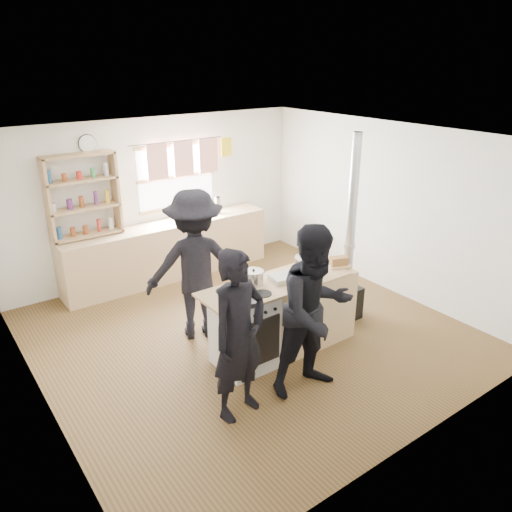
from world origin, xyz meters
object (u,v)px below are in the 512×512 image
object	(u,v)px
person_near_right	(315,311)
person_far	(195,265)
person_near_left	(239,336)
roast_tray	(285,277)
flue_heater	(347,273)
stockpot_counter	(308,266)
thermos	(218,205)
cooking_island	(285,315)
bread_board	(339,262)
stockpot_stove	(254,277)
skillet_greens	(247,300)

from	to	relation	value
person_near_right	person_far	size ratio (longest dim) A/B	0.97
person_near_left	roast_tray	bearing A→B (deg)	20.03
roast_tray	flue_heater	distance (m)	1.25
stockpot_counter	thermos	bearing A→B (deg)	80.06
cooking_island	flue_heater	world-z (taller)	flue_heater
bread_board	person_near_right	size ratio (longest dim) A/B	0.18
cooking_island	stockpot_stove	size ratio (longest dim) A/B	8.52
stockpot_stove	flue_heater	size ratio (longest dim) A/B	0.09
person_near_left	person_near_right	size ratio (longest dim) A/B	0.95
skillet_greens	bread_board	bearing A→B (deg)	5.50
bread_board	person_near_left	xyz separation A→B (m)	(-1.87, -0.56, -0.11)
person_far	bread_board	bearing A→B (deg)	167.41
bread_board	flue_heater	bearing A→B (deg)	28.07
stockpot_stove	person_near_left	bearing A→B (deg)	-133.45
cooking_island	skillet_greens	distance (m)	0.88
roast_tray	person_near_left	size ratio (longest dim) A/B	0.21
person_far	cooking_island	bearing A→B (deg)	148.04
bread_board	person_near_left	world-z (taller)	person_near_left
flue_heater	person_near_right	bearing A→B (deg)	-147.35
cooking_island	person_far	bearing A→B (deg)	125.56
roast_tray	stockpot_stove	world-z (taller)	stockpot_stove
thermos	bread_board	bearing A→B (deg)	-90.50
flue_heater	person_near_right	distance (m)	1.70
thermos	person_near_right	size ratio (longest dim) A/B	0.15
cooking_island	bread_board	bearing A→B (deg)	-5.75
stockpot_counter	person_near_left	world-z (taller)	person_near_left
stockpot_counter	flue_heater	bearing A→B (deg)	10.51
roast_tray	stockpot_stove	bearing A→B (deg)	159.27
stockpot_counter	person_near_right	size ratio (longest dim) A/B	0.17
stockpot_stove	person_far	distance (m)	0.87
thermos	person_far	size ratio (longest dim) A/B	0.14
bread_board	person_near_right	xyz separation A→B (m)	(-1.01, -0.69, -0.06)
thermos	roast_tray	size ratio (longest dim) A/B	0.73
skillet_greens	stockpot_stove	bearing A→B (deg)	46.23
thermos	cooking_island	size ratio (longest dim) A/B	0.14
stockpot_counter	person_near_left	bearing A→B (deg)	-156.35
cooking_island	roast_tray	bearing A→B (deg)	-147.92
stockpot_counter	flue_heater	world-z (taller)	flue_heater
skillet_greens	person_near_right	world-z (taller)	person_near_right
cooking_island	person_near_right	bearing A→B (deg)	-107.01
cooking_island	flue_heater	bearing A→B (deg)	6.58
roast_tray	skillet_greens	bearing A→B (deg)	-163.07
person_near_left	stockpot_counter	bearing A→B (deg)	13.38
cooking_island	person_near_left	bearing A→B (deg)	-149.66
skillet_greens	bread_board	distance (m)	1.48
thermos	person_far	world-z (taller)	person_far
person_far	flue_heater	bearing A→B (deg)	179.03
bread_board	person_far	bearing A→B (deg)	144.93
bread_board	stockpot_stove	bearing A→B (deg)	170.32
thermos	person_far	bearing A→B (deg)	-128.68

